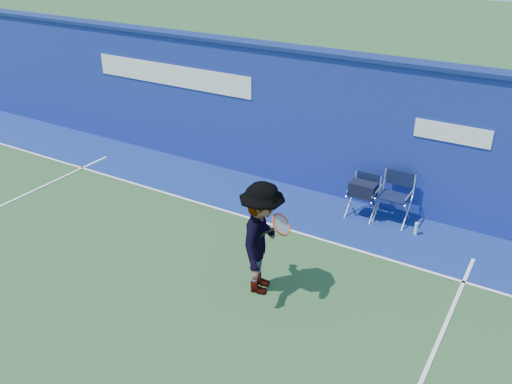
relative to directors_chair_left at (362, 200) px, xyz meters
The scene contains 8 objects.
ground 4.99m from the directors_chair_left, 116.15° to the right, with size 80.00×80.00×0.00m, color #2A4E2A.
stadium_wall 2.60m from the directors_chair_left, 161.48° to the left, with size 24.00×0.50×3.08m.
out_of_bounds_strip 2.25m from the directors_chair_left, behind, with size 24.00×1.80×0.01m, color navy.
court_lines 4.46m from the directors_chair_left, 119.56° to the right, with size 24.00×12.00×0.01m.
directors_chair_left is the anchor object (origin of this frame).
directors_chair_right 0.61m from the directors_chair_left, 12.85° to the left, with size 0.60×0.54×1.00m.
water_bottle 1.20m from the directors_chair_left, ahead, with size 0.07×0.07×0.26m, color silver.
tennis_player 3.23m from the directors_chair_left, 99.40° to the right, with size 1.06×1.39×1.92m.
Camera 1 is at (5.31, -4.93, 5.46)m, focal length 38.00 mm.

